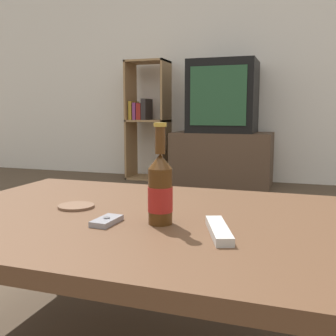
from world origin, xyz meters
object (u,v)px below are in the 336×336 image
Objects in this scene: television at (223,97)px; cell_phone at (107,221)px; bookshelf at (147,118)px; remote_control at (219,230)px; tv_stand at (222,159)px; beer_bottle at (160,189)px.

cell_phone is (0.24, -2.82, -0.42)m from television.
bookshelf is 3.22m from remote_control.
remote_control is at bearing -79.42° from television.
bookshelf is at bearing 113.13° from cell_phone.
remote_control is (0.53, -2.81, -0.42)m from television.
television is 2.86m from cell_phone.
television reaches higher than tv_stand.
cell_phone is at bearing -161.45° from beer_bottle.
bookshelf is at bearing 112.28° from beer_bottle.
bookshelf reaches higher than beer_bottle.
beer_bottle is at bearing 145.76° from remote_control.
television is at bearing 98.16° from cell_phone.
bookshelf reaches higher than tv_stand.
tv_stand reaches higher than remote_control.
television reaches higher than beer_bottle.
tv_stand is 0.76× the size of bookshelf.
remote_control is at bearing -14.38° from beer_bottle.
tv_stand is 2.83m from cell_phone.
television is at bearing -7.75° from bookshelf.
cell_phone is at bearing -85.22° from television.
remote_control reaches higher than cell_phone.
cell_phone is 0.51× the size of remote_control.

